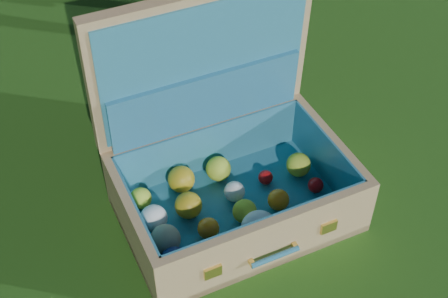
% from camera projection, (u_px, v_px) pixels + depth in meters
% --- Properties ---
extents(ground, '(60.00, 60.00, 0.00)m').
position_uv_depth(ground, '(219.00, 221.00, 1.85)').
color(ground, '#215114').
rests_on(ground, ground).
extents(suitcase, '(0.67, 0.51, 0.63)m').
position_uv_depth(suitcase, '(222.00, 157.00, 1.79)').
color(suitcase, tan).
rests_on(suitcase, ground).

